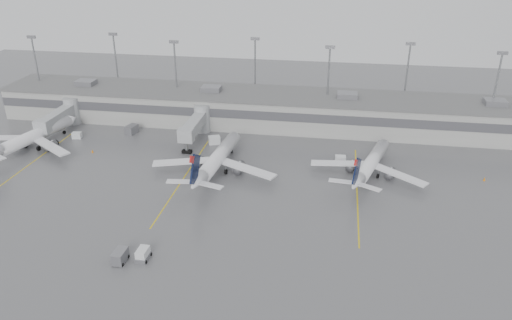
% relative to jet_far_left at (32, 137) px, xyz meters
% --- Properties ---
extents(ground, '(260.00, 260.00, 0.00)m').
position_rel_jet_far_left_xyz_m(ground, '(56.52, -32.75, -2.92)').
color(ground, '#565659').
rests_on(ground, ground).
extents(terminal, '(152.00, 17.00, 9.45)m').
position_rel_jet_far_left_xyz_m(terminal, '(56.52, 25.23, 1.25)').
color(terminal, '#9B9B96').
rests_on(terminal, ground).
extents(light_masts, '(142.40, 8.00, 20.60)m').
position_rel_jet_far_left_xyz_m(light_masts, '(56.52, 31.00, 9.11)').
color(light_masts, gray).
rests_on(light_masts, ground).
extents(jet_bridge_left, '(4.00, 17.20, 7.00)m').
position_rel_jet_far_left_xyz_m(jet_bridge_left, '(1.02, 12.97, 0.95)').
color(jet_bridge_left, '#939598').
rests_on(jet_bridge_left, ground).
extents(jet_bridge_right, '(4.00, 17.20, 7.00)m').
position_rel_jet_far_left_xyz_m(jet_bridge_right, '(36.02, 12.97, 0.95)').
color(jet_bridge_right, '#939598').
rests_on(jet_bridge_right, ground).
extents(stand_markings, '(105.25, 40.00, 0.01)m').
position_rel_jet_far_left_xyz_m(stand_markings, '(56.52, -8.75, -2.91)').
color(stand_markings, yellow).
rests_on(stand_markings, ground).
extents(jet_far_left, '(25.16, 28.54, 9.39)m').
position_rel_jet_far_left_xyz_m(jet_far_left, '(0.00, 0.00, 0.00)').
color(jet_far_left, white).
rests_on(jet_far_left, ground).
extents(jet_mid_left, '(26.66, 29.99, 9.70)m').
position_rel_jet_far_left_xyz_m(jet_mid_left, '(45.14, -5.22, 0.10)').
color(jet_mid_left, white).
rests_on(jet_mid_left, ground).
extents(jet_mid_right, '(23.20, 26.40, 8.79)m').
position_rel_jet_far_left_xyz_m(jet_mid_right, '(76.64, -1.66, -0.19)').
color(jet_mid_right, white).
rests_on(jet_mid_right, ground).
extents(baggage_tug, '(1.93, 2.92, 1.86)m').
position_rel_jet_far_left_xyz_m(baggage_tug, '(41.08, -37.09, -2.19)').
color(baggage_tug, white).
rests_on(baggage_tug, ground).
extents(baggage_cart, '(1.79, 3.07, 1.95)m').
position_rel_jet_far_left_xyz_m(baggage_cart, '(37.88, -38.29, -1.90)').
color(baggage_cart, slate).
rests_on(baggage_cart, ground).
extents(gse_uld_a, '(2.34, 1.76, 1.52)m').
position_rel_jet_far_left_xyz_m(gse_uld_a, '(6.92, 7.49, -2.16)').
color(gse_uld_a, white).
rests_on(gse_uld_a, ground).
extents(gse_uld_b, '(3.14, 2.65, 1.89)m').
position_rel_jet_far_left_xyz_m(gse_uld_b, '(40.89, 9.65, -1.97)').
color(gse_uld_b, white).
rests_on(gse_uld_b, ground).
extents(gse_uld_c, '(2.34, 1.61, 1.61)m').
position_rel_jet_far_left_xyz_m(gse_uld_c, '(70.62, 3.70, -2.11)').
color(gse_uld_c, white).
rests_on(gse_uld_c, ground).
extents(gse_loader, '(2.74, 3.72, 2.10)m').
position_rel_jet_far_left_xyz_m(gse_loader, '(18.88, 12.83, -1.87)').
color(gse_loader, slate).
rests_on(gse_loader, ground).
extents(cone_a, '(0.46, 0.46, 0.74)m').
position_rel_jet_far_left_xyz_m(cone_a, '(14.60, -0.04, -2.55)').
color(cone_a, orange).
rests_on(cone_a, ground).
extents(cone_b, '(0.41, 0.41, 0.66)m').
position_rel_jet_far_left_xyz_m(cone_b, '(43.48, 0.18, -2.59)').
color(cone_b, orange).
rests_on(cone_b, ground).
extents(cone_c, '(0.39, 0.39, 0.63)m').
position_rel_jet_far_left_xyz_m(cone_c, '(69.90, 5.09, -2.60)').
color(cone_c, orange).
rests_on(cone_c, ground).
extents(cone_d, '(0.46, 0.46, 0.73)m').
position_rel_jet_far_left_xyz_m(cone_d, '(99.59, -0.30, -2.55)').
color(cone_d, orange).
rests_on(cone_d, ground).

